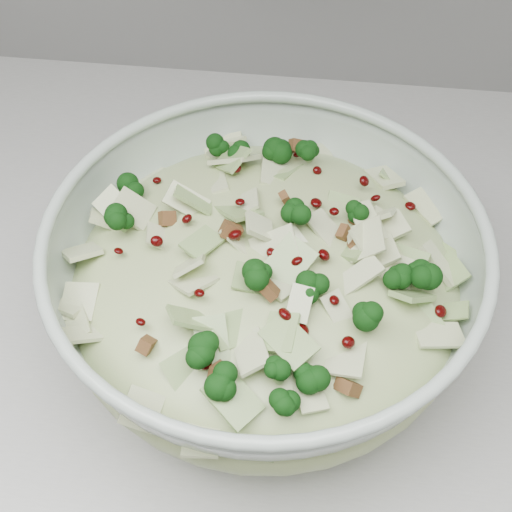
{
  "coord_description": "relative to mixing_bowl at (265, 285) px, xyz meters",
  "views": [
    {
      "loc": [
        0.45,
        1.26,
        1.42
      ],
      "look_at": [
        0.41,
        1.61,
        1.0
      ],
      "focal_mm": 50.0,
      "sensor_mm": 36.0,
      "label": 1
    }
  ],
  "objects": [
    {
      "name": "mixing_bowl",
      "position": [
        0.0,
        0.0,
        0.0
      ],
      "size": [
        0.44,
        0.44,
        0.13
      ],
      "rotation": [
        0.0,
        0.0,
        -0.42
      ],
      "color": "#ABBDB0",
      "rests_on": "counter"
    },
    {
      "name": "salad",
      "position": [
        0.0,
        -0.0,
        0.02
      ],
      "size": [
        0.41,
        0.41,
        0.14
      ],
      "rotation": [
        0.0,
        0.0,
        -0.45
      ],
      "color": "#A8B27A",
      "rests_on": "mixing_bowl"
    }
  ]
}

